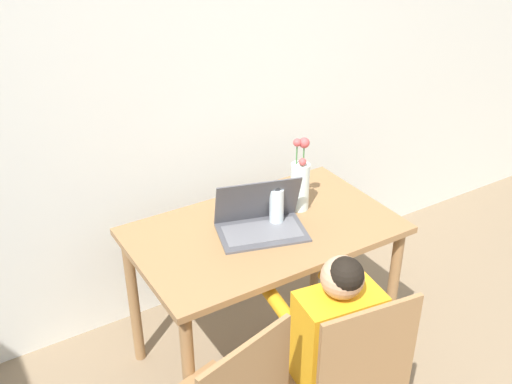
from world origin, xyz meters
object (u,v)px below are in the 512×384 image
at_px(laptop, 260,219).
at_px(chair_occupied, 344,382).
at_px(person_seated, 329,331).
at_px(water_bottle, 277,206).
at_px(flower_vase, 300,182).

bearing_deg(laptop, chair_occupied, -77.81).
height_order(person_seated, water_bottle, person_seated).
xyz_separation_m(person_seated, laptop, (0.03, 0.54, 0.20)).
distance_m(laptop, flower_vase, 0.27).
xyz_separation_m(chair_occupied, laptop, (0.05, 0.67, 0.34)).
distance_m(chair_occupied, flower_vase, 0.90).
bearing_deg(laptop, water_bottle, 22.14).
distance_m(laptop, water_bottle, 0.10).
height_order(chair_occupied, water_bottle, water_bottle).
relative_size(chair_occupied, water_bottle, 4.68).
relative_size(laptop, flower_vase, 1.22).
relative_size(flower_vase, water_bottle, 1.82).
height_order(laptop, flower_vase, flower_vase).
relative_size(person_seated, laptop, 2.29).
height_order(person_seated, laptop, same).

